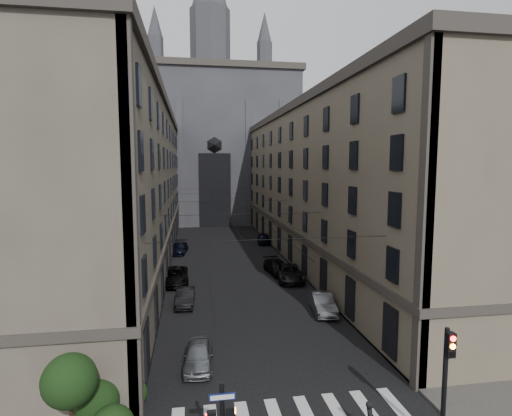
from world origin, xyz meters
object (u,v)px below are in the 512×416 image
car_left_near (199,355)px  car_right_near (322,303)px  car_left_midnear (185,297)px  car_left_midfar (175,276)px  gothic_tower (211,137)px  car_right_midfar (277,267)px  car_right_far (264,239)px  traffic_light_right (446,374)px  car_right_midnear (289,273)px  car_left_far (179,248)px

car_left_near → car_right_near: (9.93, 7.17, 0.06)m
car_left_midnear → car_left_midfar: car_left_midfar is taller
car_right_near → gothic_tower: bearing=102.1°
car_left_midnear → car_right_midfar: 12.82m
car_right_far → gothic_tower: bearing=109.0°
car_left_near → car_right_midfar: car_right_midfar is taller
car_right_midfar → gothic_tower: bearing=88.4°
traffic_light_right → car_left_near: traffic_light_right is taller
car_left_midnear → car_right_midfar: bearing=43.5°
car_left_midnear → car_left_near: bearing=-82.5°
car_right_midnear → car_right_near: bearing=-82.9°
car_left_midfar → car_right_midnear: 11.51m
car_left_near → car_right_midfar: 20.95m
gothic_tower → traffic_light_right: (5.60, -73.04, -14.51)m
gothic_tower → car_right_midfar: size_ratio=11.66×
traffic_light_right → car_right_midfar: 27.69m
car_right_near → car_left_far: bearing=123.0°
car_left_near → car_right_midnear: car_right_midnear is taller
car_right_midfar → car_left_midfar: bearing=-176.8°
car_right_midnear → car_right_midfar: car_right_midnear is taller
car_right_midfar → traffic_light_right: bearing=-95.4°
car_right_midnear → car_right_far: 19.39m
car_left_midnear → car_right_midnear: 11.82m
traffic_light_right → car_right_midnear: size_ratio=0.93×
car_left_far → car_right_midnear: size_ratio=0.89×
car_left_midnear → gothic_tower: bearing=87.3°
traffic_light_right → car_left_midfar: size_ratio=0.92×
traffic_light_right → car_right_far: traffic_light_right is taller
car_right_far → car_left_midfar: bearing=-116.7°
traffic_light_right → car_right_near: traffic_light_right is taller
car_right_midnear → car_right_far: car_right_midnear is taller
car_left_midfar → car_right_midnear: (11.49, -0.68, -0.00)m
traffic_light_right → car_left_midfar: 28.24m
car_left_midfar → car_right_near: (11.93, -9.80, -0.02)m
car_left_far → car_left_near: bearing=-78.9°
gothic_tower → car_right_far: gothic_tower is taller
car_left_far → gothic_tower: bearing=86.9°
car_left_near → car_left_midfar: bearing=101.0°
gothic_tower → car_right_far: bearing=-77.9°
car_left_midnear → car_right_near: car_right_near is taller
gothic_tower → car_right_near: (5.73, -57.30, -17.04)m
gothic_tower → car_right_midnear: size_ratio=10.37×
car_right_near → car_right_midfar: bearing=101.7°
car_left_far → traffic_light_right: bearing=-66.0°
car_right_midnear → car_left_far: bearing=132.4°
traffic_light_right → car_right_midnear: bearing=90.7°
traffic_light_right → car_left_midnear: bearing=119.1°
car_left_midnear → car_right_far: 27.46m
car_left_midfar → car_right_midfar: (10.82, 2.03, -0.06)m
car_left_near → car_right_midnear: bearing=64.1°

